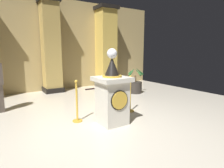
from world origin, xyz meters
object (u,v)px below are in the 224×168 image
pedestal_clock (112,95)px  stanchion_near (130,99)px  stanchion_far (77,107)px  potted_palm_right (135,86)px

pedestal_clock → stanchion_near: pedestal_clock is taller
pedestal_clock → stanchion_far: 0.94m
pedestal_clock → stanchion_far: pedestal_clock is taller
stanchion_near → stanchion_far: bearing=177.4°
potted_palm_right → stanchion_near: bearing=-132.7°
potted_palm_right → stanchion_far: bearing=-151.6°
pedestal_clock → stanchion_near: 1.10m
stanchion_near → potted_palm_right: bearing=47.3°
potted_palm_right → pedestal_clock: bearing=-138.3°
pedestal_clock → potted_palm_right: bearing=41.7°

